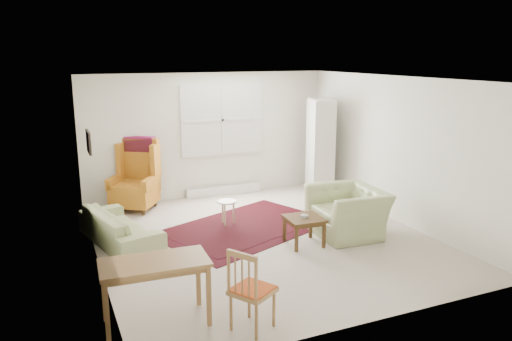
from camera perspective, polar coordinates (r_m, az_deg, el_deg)
name	(u,v)px	position (r m, az deg, el deg)	size (l,w,h in m)	color
room	(259,159)	(7.80, 0.39, 1.35)	(5.04, 5.54, 2.51)	#BBAD9F
rug	(245,227)	(8.44, -1.28, -6.51)	(2.81, 1.80, 0.03)	black
sofa	(120,221)	(7.97, -15.31, -5.56)	(1.79, 0.70, 0.72)	#9AA76F
armchair	(348,207)	(8.17, 10.44, -4.15)	(1.16, 1.01, 0.90)	#9AA76F
wingback_chair	(134,175)	(9.50, -13.82, -0.51)	(0.77, 0.82, 1.34)	#B06C1B
coffee_table	(304,231)	(7.71, 5.49, -6.88)	(0.54, 0.54, 0.44)	#442D15
stool	(227,213)	(8.54, -3.33, -4.84)	(0.32, 0.32, 0.44)	white
cabinet	(321,148)	(10.22, 7.38, 2.57)	(0.42, 0.79, 1.98)	silver
desk	(156,292)	(5.62, -11.38, -13.49)	(1.14, 0.57, 0.72)	olive
desk_chair	(253,288)	(5.37, -0.40, -13.33)	(0.40, 0.40, 0.92)	olive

